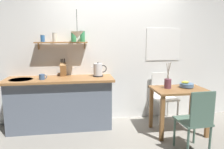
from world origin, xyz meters
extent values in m
plane|color=gray|center=(0.00, 0.00, 0.00)|extent=(14.00, 14.00, 0.00)
cube|color=white|center=(0.20, 0.65, 1.35)|extent=(6.80, 0.10, 2.70)
cube|color=white|center=(0.96, 0.59, 1.46)|extent=(0.68, 0.01, 0.62)
cube|color=silver|center=(0.96, 0.60, 1.46)|extent=(0.62, 0.01, 0.56)
cube|color=slate|center=(-1.00, 0.32, 0.43)|extent=(1.74, 0.52, 0.86)
cube|color=#9E6B3D|center=(-1.00, 0.30, 0.88)|extent=(1.83, 0.63, 0.04)
cylinder|color=#B7BABF|center=(-1.63, 0.28, 0.90)|extent=(0.38, 0.38, 0.01)
cube|color=#9E6B3D|center=(-0.96, 0.49, 1.50)|extent=(0.91, 0.18, 0.02)
cube|color=#99754C|center=(-1.37, 0.57, 1.44)|extent=(0.02, 0.06, 0.12)
cube|color=#99754C|center=(-0.56, 0.57, 1.44)|extent=(0.02, 0.06, 0.12)
cylinder|color=#3366A3|center=(-1.28, 0.49, 1.57)|extent=(0.07, 0.07, 0.11)
cylinder|color=silver|center=(-1.28, 0.49, 1.63)|extent=(0.08, 0.08, 0.01)
cylinder|color=beige|center=(-1.08, 0.49, 1.59)|extent=(0.07, 0.07, 0.15)
cylinder|color=silver|center=(-1.08, 0.49, 1.67)|extent=(0.08, 0.08, 0.01)
cylinder|color=#388E56|center=(-0.75, 0.49, 1.59)|extent=(0.09, 0.09, 0.15)
cylinder|color=silver|center=(-0.75, 0.49, 1.67)|extent=(0.09, 0.09, 0.01)
cylinder|color=#388E56|center=(-0.59, 0.49, 1.61)|extent=(0.09, 0.09, 0.18)
cylinder|color=silver|center=(-0.59, 0.49, 1.70)|extent=(0.09, 0.09, 0.01)
cube|color=brown|center=(0.96, -0.17, 0.74)|extent=(0.86, 0.61, 0.03)
cube|color=brown|center=(0.58, -0.42, 0.36)|extent=(0.06, 0.06, 0.73)
cube|color=brown|center=(1.34, -0.42, 0.36)|extent=(0.06, 0.06, 0.73)
cube|color=brown|center=(0.58, 0.09, 0.36)|extent=(0.06, 0.06, 0.73)
cube|color=brown|center=(1.34, 0.09, 0.36)|extent=(0.06, 0.06, 0.73)
cube|color=#4C6B5B|center=(0.88, -0.76, 0.44)|extent=(0.42, 0.44, 0.03)
cube|color=#4C6B5B|center=(0.89, -0.95, 0.68)|extent=(0.34, 0.05, 0.45)
cylinder|color=#4C6B5B|center=(1.03, -0.57, 0.21)|extent=(0.03, 0.03, 0.43)
cylinder|color=#4C6B5B|center=(0.70, -0.60, 0.21)|extent=(0.03, 0.03, 0.43)
cylinder|color=#4C6B5B|center=(1.06, -0.93, 0.21)|extent=(0.03, 0.03, 0.43)
cylinder|color=#4C6B5B|center=(0.73, -0.95, 0.21)|extent=(0.03, 0.03, 0.43)
cube|color=white|center=(0.93, 0.34, 0.45)|extent=(0.47, 0.46, 0.03)
cube|color=white|center=(0.91, 0.53, 0.69)|extent=(0.38, 0.07, 0.46)
cylinder|color=white|center=(0.76, 0.15, 0.22)|extent=(0.03, 0.03, 0.43)
cylinder|color=white|center=(1.13, 0.18, 0.22)|extent=(0.03, 0.03, 0.43)
cylinder|color=white|center=(0.73, 0.50, 0.22)|extent=(0.03, 0.03, 0.43)
cylinder|color=white|center=(1.09, 0.53, 0.22)|extent=(0.03, 0.03, 0.43)
cylinder|color=#51759E|center=(1.11, -0.11, 0.76)|extent=(0.10, 0.10, 0.01)
cylinder|color=#51759E|center=(1.11, -0.11, 0.80)|extent=(0.23, 0.23, 0.06)
ellipsoid|color=yellow|center=(1.09, -0.11, 0.85)|extent=(0.14, 0.09, 0.04)
cylinder|color=brown|center=(0.78, -0.11, 0.84)|extent=(0.11, 0.11, 0.16)
cylinder|color=brown|center=(0.77, -0.10, 1.04)|extent=(0.05, 0.02, 0.25)
cylinder|color=brown|center=(0.78, -0.11, 1.05)|extent=(0.01, 0.01, 0.27)
cylinder|color=brown|center=(0.79, -0.11, 1.06)|extent=(0.07, 0.02, 0.28)
cylinder|color=black|center=(-0.34, 0.38, 0.91)|extent=(0.18, 0.18, 0.02)
cylinder|color=silver|center=(-0.34, 0.38, 1.03)|extent=(0.16, 0.16, 0.21)
sphere|color=black|center=(-0.34, 0.38, 1.14)|extent=(0.02, 0.02, 0.02)
cone|color=silver|center=(-0.43, 0.38, 1.07)|extent=(0.04, 0.04, 0.04)
torus|color=black|center=(-0.25, 0.38, 1.04)|extent=(0.13, 0.02, 0.13)
cube|color=tan|center=(-0.95, 0.48, 1.02)|extent=(0.10, 0.19, 0.25)
cylinder|color=black|center=(-0.98, 0.46, 1.18)|extent=(0.02, 0.04, 0.08)
cylinder|color=black|center=(-0.95, 0.46, 1.18)|extent=(0.02, 0.04, 0.08)
cylinder|color=black|center=(-0.92, 0.46, 1.18)|extent=(0.02, 0.04, 0.08)
cylinder|color=#3D5B89|center=(-1.28, 0.21, 0.95)|extent=(0.09, 0.09, 0.09)
torus|color=#3D5B89|center=(-1.23, 0.21, 0.95)|extent=(0.06, 0.01, 0.06)
cylinder|color=black|center=(-0.68, 0.24, 1.86)|extent=(0.01, 0.01, 0.35)
cone|color=beige|center=(-0.68, 0.24, 1.63)|extent=(0.21, 0.21, 0.11)
sphere|color=white|center=(-0.68, 0.24, 1.60)|extent=(0.04, 0.04, 0.04)
camera|label=1|loc=(-0.64, -3.32, 1.58)|focal=33.60mm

